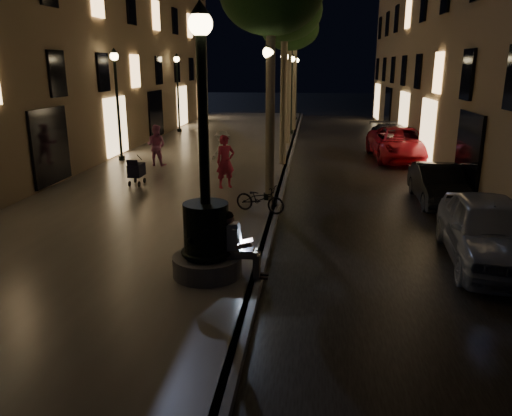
# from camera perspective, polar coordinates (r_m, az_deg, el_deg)

# --- Properties ---
(ground) EXTENTS (120.00, 120.00, 0.00)m
(ground) POSITION_cam_1_polar(r_m,az_deg,el_deg) (22.65, 3.71, 5.06)
(ground) COLOR black
(ground) RESTS_ON ground
(cobble_lane) EXTENTS (6.00, 45.00, 0.02)m
(cobble_lane) POSITION_cam_1_polar(r_m,az_deg,el_deg) (22.71, 11.32, 4.83)
(cobble_lane) COLOR black
(cobble_lane) RESTS_ON ground
(promenade) EXTENTS (8.00, 45.00, 0.20)m
(promenade) POSITION_cam_1_polar(r_m,az_deg,el_deg) (23.16, -6.26, 5.49)
(promenade) COLOR slate
(promenade) RESTS_ON ground
(curb_strip) EXTENTS (0.25, 45.00, 0.20)m
(curb_strip) POSITION_cam_1_polar(r_m,az_deg,el_deg) (22.63, 3.71, 5.30)
(curb_strip) COLOR #59595B
(curb_strip) RESTS_ON ground
(fountain_lamppost) EXTENTS (1.40, 1.40, 5.21)m
(fountain_lamppost) POSITION_cam_1_polar(r_m,az_deg,el_deg) (9.93, -5.71, -2.16)
(fountain_lamppost) COLOR #59595B
(fountain_lamppost) RESTS_ON promenade
(seated_man_laptop) EXTENTS (0.98, 0.33, 1.35)m
(seated_man_laptop) POSITION_cam_1_polar(r_m,az_deg,el_deg) (9.92, -2.19, -3.94)
(seated_man_laptop) COLOR tan
(seated_man_laptop) RESTS_ON promenade
(tree_second) EXTENTS (3.00, 3.00, 7.40)m
(tree_second) POSITION_cam_1_polar(r_m,az_deg,el_deg) (21.35, 3.31, 21.48)
(tree_second) COLOR #6B604C
(tree_second) RESTS_ON promenade
(tree_third) EXTENTS (3.00, 3.00, 7.20)m
(tree_third) POSITION_cam_1_polar(r_m,az_deg,el_deg) (27.31, 3.84, 19.86)
(tree_third) COLOR #6B604C
(tree_third) RESTS_ON promenade
(tree_far) EXTENTS (3.00, 3.00, 7.50)m
(tree_far) POSITION_cam_1_polar(r_m,az_deg,el_deg) (33.31, 4.52, 19.65)
(tree_far) COLOR #6B604C
(tree_far) RESTS_ON promenade
(lamp_curb_a) EXTENTS (0.36, 0.36, 4.81)m
(lamp_curb_a) POSITION_cam_1_polar(r_m,az_deg,el_deg) (15.31, 1.45, 12.05)
(lamp_curb_a) COLOR black
(lamp_curb_a) RESTS_ON promenade
(lamp_curb_b) EXTENTS (0.36, 0.36, 4.81)m
(lamp_curb_b) POSITION_cam_1_polar(r_m,az_deg,el_deg) (23.28, 3.22, 13.39)
(lamp_curb_b) COLOR black
(lamp_curb_b) RESTS_ON promenade
(lamp_curb_c) EXTENTS (0.36, 0.36, 4.81)m
(lamp_curb_c) POSITION_cam_1_polar(r_m,az_deg,el_deg) (31.26, 4.10, 14.04)
(lamp_curb_c) COLOR black
(lamp_curb_c) RESTS_ON promenade
(lamp_curb_d) EXTENTS (0.36, 0.36, 4.81)m
(lamp_curb_d) POSITION_cam_1_polar(r_m,az_deg,el_deg) (39.25, 4.62, 14.43)
(lamp_curb_d) COLOR black
(lamp_curb_d) RESTS_ON promenade
(lamp_left_b) EXTENTS (0.36, 0.36, 4.81)m
(lamp_left_b) POSITION_cam_1_polar(r_m,az_deg,el_deg) (22.85, -15.63, 12.79)
(lamp_left_b) COLOR black
(lamp_left_b) RESTS_ON promenade
(lamp_left_c) EXTENTS (0.36, 0.36, 4.81)m
(lamp_left_c) POSITION_cam_1_polar(r_m,az_deg,el_deg) (32.35, -8.96, 13.96)
(lamp_left_c) COLOR black
(lamp_left_c) RESTS_ON promenade
(stroller) EXTENTS (0.44, 1.03, 1.05)m
(stroller) POSITION_cam_1_polar(r_m,az_deg,el_deg) (18.13, -13.52, 4.22)
(stroller) COLOR black
(stroller) RESTS_ON promenade
(car_front) EXTENTS (2.18, 4.60, 1.52)m
(car_front) POSITION_cam_1_polar(r_m,az_deg,el_deg) (12.23, 25.08, -2.35)
(car_front) COLOR #A7ABAF
(car_front) RESTS_ON ground
(car_second) EXTENTS (1.35, 3.76, 1.23)m
(car_second) POSITION_cam_1_polar(r_m,az_deg,el_deg) (16.99, 20.08, 2.53)
(car_second) COLOR black
(car_second) RESTS_ON ground
(car_third) EXTENTS (2.76, 5.53, 1.50)m
(car_third) POSITION_cam_1_polar(r_m,az_deg,el_deg) (24.41, 16.16, 7.05)
(car_third) COLOR maroon
(car_third) RESTS_ON ground
(car_rear) EXTENTS (2.21, 4.62, 1.30)m
(car_rear) POSITION_cam_1_polar(r_m,az_deg,el_deg) (27.42, 15.25, 7.82)
(car_rear) COLOR #313035
(car_rear) RESTS_ON ground
(pedestrian_red) EXTENTS (0.79, 0.71, 1.82)m
(pedestrian_red) POSITION_cam_1_polar(r_m,az_deg,el_deg) (17.18, -3.52, 5.30)
(pedestrian_red) COLOR #B82441
(pedestrian_red) RESTS_ON promenade
(pedestrian_pink) EXTENTS (0.93, 0.78, 1.71)m
(pedestrian_pink) POSITION_cam_1_polar(r_m,az_deg,el_deg) (21.48, -11.32, 7.04)
(pedestrian_pink) COLOR #C06695
(pedestrian_pink) RESTS_ON promenade
(pedestrian_white) EXTENTS (1.09, 1.22, 1.63)m
(pedestrian_white) POSITION_cam_1_polar(r_m,az_deg,el_deg) (20.06, -3.89, 6.58)
(pedestrian_white) COLOR white
(pedestrian_white) RESTS_ON promenade
(bicycle) EXTENTS (1.60, 1.00, 0.79)m
(bicycle) POSITION_cam_1_polar(r_m,az_deg,el_deg) (14.34, 0.47, 1.07)
(bicycle) COLOR black
(bicycle) RESTS_ON promenade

